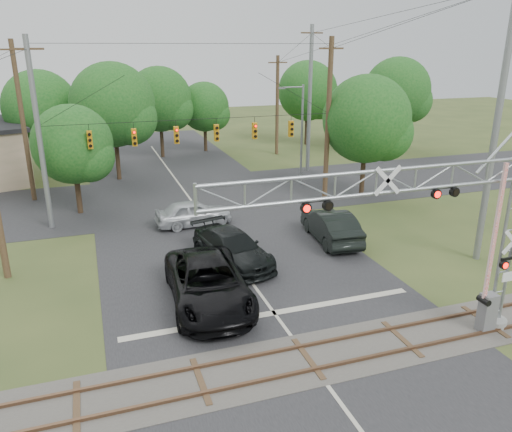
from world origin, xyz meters
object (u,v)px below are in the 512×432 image
object	(u,v)px
sedan_silver	(194,213)
streetlight	(300,130)
traffic_signal_span	(210,129)
car_dark	(233,248)
crossing_gantry	(432,222)
pickup_black	(208,283)

from	to	relation	value
sedan_silver	streetlight	world-z (taller)	streetlight
traffic_signal_span	car_dark	bearing A→B (deg)	-97.18
crossing_gantry	pickup_black	distance (m)	9.75
traffic_signal_span	car_dark	world-z (taller)	traffic_signal_span
crossing_gantry	pickup_black	xyz separation A→B (m)	(-6.90, 5.63, -3.96)
crossing_gantry	car_dark	xyz separation A→B (m)	(-4.67, 9.46, -4.08)
crossing_gantry	pickup_black	size ratio (longest dim) A/B	1.80
crossing_gantry	streetlight	distance (m)	23.61
pickup_black	crossing_gantry	bearing A→B (deg)	-35.73
traffic_signal_span	sedan_silver	world-z (taller)	traffic_signal_span
car_dark	streetlight	distance (m)	17.08
traffic_signal_span	sedan_silver	size ratio (longest dim) A/B	4.01
crossing_gantry	sedan_silver	world-z (taller)	crossing_gantry
car_dark	sedan_silver	size ratio (longest dim) A/B	1.23
pickup_black	streetlight	size ratio (longest dim) A/B	0.88
pickup_black	streetlight	bearing A→B (deg)	59.24
traffic_signal_span	pickup_black	bearing A→B (deg)	-104.72
crossing_gantry	traffic_signal_span	bearing A→B (deg)	100.95
traffic_signal_span	streetlight	bearing A→B (deg)	28.89
crossing_gantry	pickup_black	bearing A→B (deg)	140.77
traffic_signal_span	streetlight	size ratio (longest dim) A/B	2.42
pickup_black	traffic_signal_span	bearing A→B (deg)	78.78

